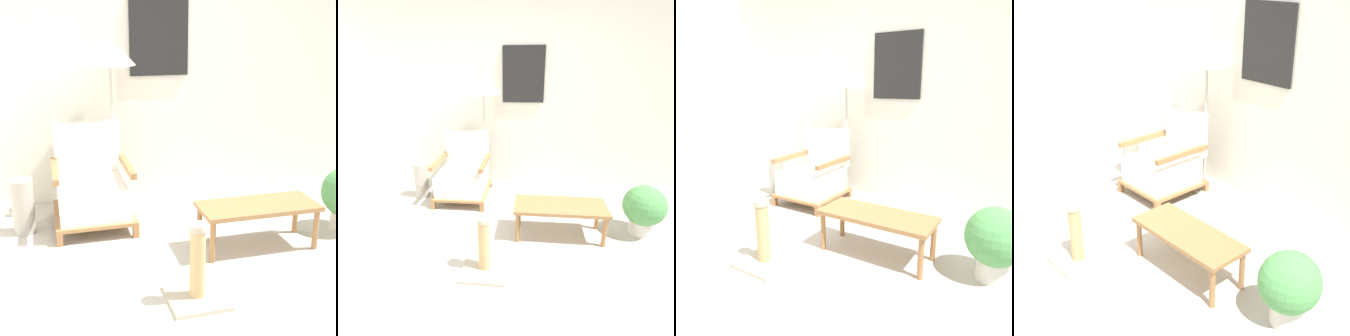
# 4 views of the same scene
# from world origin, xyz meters

# --- Properties ---
(ground_plane) EXTENTS (14.00, 14.00, 0.00)m
(ground_plane) POSITION_xyz_m (0.00, 0.00, 0.00)
(ground_plane) COLOR #B7B2A8
(wall_back) EXTENTS (8.00, 0.09, 2.70)m
(wall_back) POSITION_xyz_m (0.00, 2.17, 1.35)
(wall_back) COLOR silver
(wall_back) RESTS_ON ground_plane
(armchair) EXTENTS (0.66, 0.70, 0.85)m
(armchair) POSITION_xyz_m (-0.60, 1.53, 0.31)
(armchair) COLOR olive
(armchair) RESTS_ON ground_plane
(floor_lamp) EXTENTS (0.45, 0.45, 1.55)m
(floor_lamp) POSITION_xyz_m (-0.36, 1.87, 1.37)
(floor_lamp) COLOR #B7B2A8
(floor_lamp) RESTS_ON ground_plane
(coffee_table) EXTENTS (0.92, 0.38, 0.36)m
(coffee_table) POSITION_xyz_m (0.59, 0.78, 0.31)
(coffee_table) COLOR olive
(coffee_table) RESTS_ON ground_plane
(vase) EXTENTS (0.18, 0.18, 0.46)m
(vase) POSITION_xyz_m (-1.17, 1.51, 0.23)
(vase) COLOR #9E998E
(vase) RESTS_ON ground_plane
(potted_plant) EXTENTS (0.42, 0.42, 0.54)m
(potted_plant) POSITION_xyz_m (1.44, 0.89, 0.31)
(potted_plant) COLOR beige
(potted_plant) RESTS_ON ground_plane
(scratching_post) EXTENTS (0.37, 0.37, 0.52)m
(scratching_post) POSITION_xyz_m (-0.09, 0.20, 0.16)
(scratching_post) COLOR #B2A893
(scratching_post) RESTS_ON ground_plane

